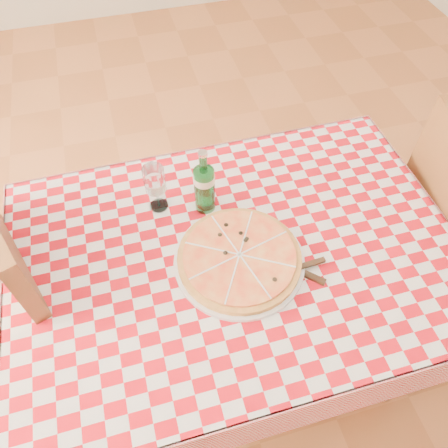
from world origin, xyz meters
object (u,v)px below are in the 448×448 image
object	(u,v)px
dining_table	(236,269)
wine_glass	(156,188)
chair_far	(1,310)
water_bottle	(204,181)
pizza_plate	(239,257)

from	to	relation	value
dining_table	wine_glass	distance (m)	0.34
chair_far	water_bottle	size ratio (longest dim) A/B	4.39
pizza_plate	water_bottle	world-z (taller)	water_bottle
chair_far	wine_glass	distance (m)	0.61
dining_table	chair_far	world-z (taller)	chair_far
pizza_plate	wine_glass	xyz separation A→B (m)	(-0.18, 0.27, 0.06)
chair_far	wine_glass	bearing A→B (deg)	173.08
water_bottle	wine_glass	distance (m)	0.15
water_bottle	wine_glass	xyz separation A→B (m)	(-0.14, 0.04, -0.03)
chair_far	pizza_plate	world-z (taller)	chair_far
pizza_plate	water_bottle	distance (m)	0.25
water_bottle	pizza_plate	bearing A→B (deg)	-79.41
dining_table	pizza_plate	distance (m)	0.13
dining_table	water_bottle	world-z (taller)	water_bottle
dining_table	wine_glass	world-z (taller)	wine_glass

